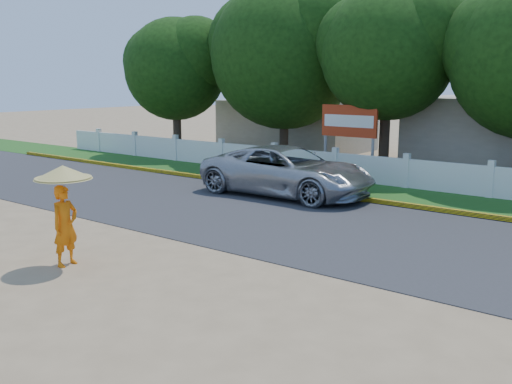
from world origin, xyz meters
TOP-DOWN VIEW (x-y plane):
  - ground at (0.00, 0.00)m, footprint 120.00×120.00m
  - road at (0.00, 4.50)m, footprint 60.00×7.00m
  - grass_verge at (0.00, 9.75)m, footprint 60.00×3.50m
  - curb at (0.00, 8.05)m, footprint 40.00×0.18m
  - fence at (0.00, 11.20)m, footprint 40.00×0.10m
  - building_far at (-10.00, 19.00)m, footprint 8.00×5.00m
  - vehicle at (-2.78, 7.45)m, footprint 6.21×2.97m
  - monk_with_parasol at (-2.26, -1.79)m, footprint 1.21×1.21m
  - billboard at (-3.02, 12.30)m, footprint 2.50×0.13m

SIDE VIEW (x-z plane):
  - ground at x=0.00m, z-range 0.00..0.00m
  - road at x=0.00m, z-range 0.00..0.02m
  - grass_verge at x=0.00m, z-range 0.00..0.03m
  - curb at x=0.00m, z-range 0.00..0.16m
  - fence at x=0.00m, z-range 0.00..1.10m
  - vehicle at x=-2.78m, z-range 0.00..1.71m
  - building_far at x=-10.00m, z-range 0.00..2.80m
  - monk_with_parasol at x=-2.26m, z-range 0.33..2.53m
  - billboard at x=-3.02m, z-range 0.67..3.62m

